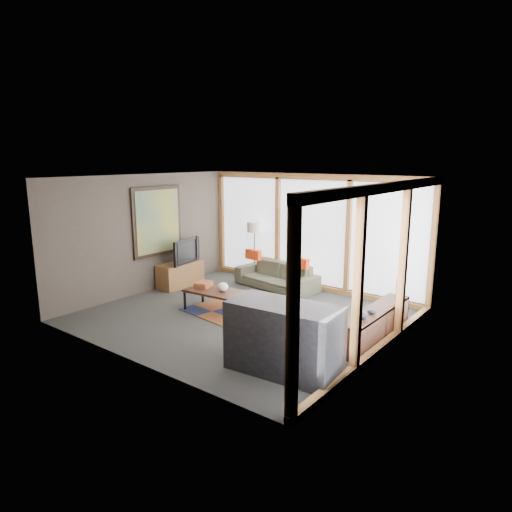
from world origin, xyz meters
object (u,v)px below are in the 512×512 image
Objects in this scene: tv_console at (180,274)px; bookshelf at (375,324)px; sofa at (276,276)px; coffee_table at (217,301)px; bar_counter at (284,338)px; television at (183,251)px; floor_lamp at (254,251)px.

bookshelf is at bearing -2.92° from tv_console.
sofa reaches higher than coffee_table.
coffee_table is 2.81m from bar_counter.
sofa reaches higher than bookshelf.
bookshelf is 4.87m from television.
sofa is 1.59× the size of coffee_table.
floor_lamp is (-0.87, 0.31, 0.43)m from sofa.
sofa is at bearing 33.35° from tv_console.
floor_lamp is 1.45× the size of television.
bar_counter reaches higher than tv_console.
bookshelf is at bearing 10.51° from coffee_table.
floor_lamp is at bearing -44.22° from television.
tv_console is at bearing 149.02° from bar_counter.
coffee_table is 3.06m from bookshelf.
sofa is 1.39× the size of floor_lamp.
bookshelf is 1.86× the size of tv_console.
tv_console is 4.85m from bar_counter.
tv_console reaches higher than bookshelf.
tv_console is 1.13× the size of television.
tv_console is (-0.99, -1.54, -0.44)m from floor_lamp.
bookshelf is at bearing 69.00° from bar_counter.
floor_lamp is 1.28× the size of tv_console.
sofa is 1.28× the size of bar_counter.
television is (-1.79, -1.19, 0.55)m from sofa.
sofa is 2.04m from coffee_table.
bookshelf is 4.90m from tv_console.
bookshelf is 1.97m from bar_counter.
coffee_table is (0.03, -2.04, -0.08)m from sofa.
tv_console is at bearing 106.78° from television.
sofa is at bearing 153.98° from bookshelf.
television is 4.81m from bar_counter.
television reaches higher than bar_counter.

